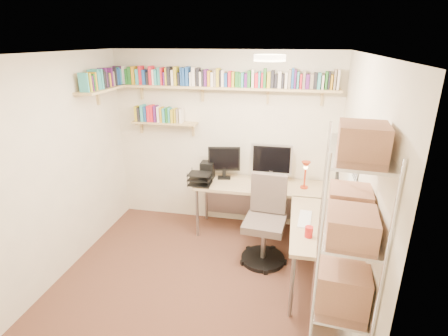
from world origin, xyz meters
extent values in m
plane|color=#48271F|center=(0.00, 0.00, 0.00)|extent=(3.20, 3.20, 0.00)
cube|color=#F0E4C3|center=(0.00, 1.50, 1.25)|extent=(3.20, 0.04, 2.50)
cube|color=#F0E4C3|center=(-1.60, 0.00, 1.25)|extent=(0.04, 3.00, 2.50)
cube|color=#F0E4C3|center=(1.60, 0.00, 1.25)|extent=(0.04, 3.00, 2.50)
cube|color=#F0E4C3|center=(0.00, -1.50, 1.25)|extent=(3.20, 0.04, 2.50)
cube|color=white|center=(0.00, 0.00, 2.50)|extent=(3.20, 3.00, 0.04)
cube|color=silver|center=(1.59, 0.55, 1.55)|extent=(0.01, 0.30, 0.42)
cube|color=silver|center=(1.59, 0.15, 1.50)|extent=(0.01, 0.28, 0.38)
cylinder|color=#FFEAC6|center=(0.70, 0.20, 2.46)|extent=(0.30, 0.30, 0.06)
cube|color=#D9BC7A|center=(0.00, 1.38, 2.02)|extent=(3.05, 0.25, 0.03)
cube|color=#D9BC7A|center=(-1.48, 0.95, 2.02)|extent=(0.25, 1.00, 0.03)
cube|color=#D9BC7A|center=(-0.85, 1.40, 1.50)|extent=(0.95, 0.20, 0.02)
cube|color=#D9BC7A|center=(-1.20, 1.44, 1.95)|extent=(0.03, 0.20, 0.20)
cube|color=#D9BC7A|center=(-0.30, 1.44, 1.95)|extent=(0.03, 0.20, 0.20)
cube|color=#D9BC7A|center=(0.60, 1.44, 1.95)|extent=(0.03, 0.20, 0.20)
cube|color=#D9BC7A|center=(1.30, 1.44, 1.95)|extent=(0.03, 0.20, 0.20)
cube|color=#246C26|center=(-1.47, 1.38, 2.15)|extent=(0.03, 0.13, 0.23)
cube|color=teal|center=(-1.42, 1.38, 2.14)|extent=(0.04, 0.13, 0.20)
cube|color=#F0E2D1|center=(-1.38, 1.38, 2.16)|extent=(0.04, 0.11, 0.25)
cube|color=#246C26|center=(-1.34, 1.38, 2.14)|extent=(0.04, 0.14, 0.21)
cube|color=#246C26|center=(-1.29, 1.38, 2.15)|extent=(0.04, 0.13, 0.23)
cube|color=gold|center=(-1.24, 1.38, 2.15)|extent=(0.04, 0.14, 0.24)
cube|color=teal|center=(-1.18, 1.38, 2.14)|extent=(0.04, 0.12, 0.21)
cube|color=red|center=(-1.13, 1.38, 2.16)|extent=(0.04, 0.11, 0.25)
cube|color=#1C4994|center=(-1.09, 1.38, 2.13)|extent=(0.04, 0.13, 0.20)
cube|color=black|center=(-1.03, 1.38, 2.12)|extent=(0.04, 0.11, 0.17)
cube|color=red|center=(-0.99, 1.38, 2.16)|extent=(0.04, 0.15, 0.25)
cube|color=#F0E2D1|center=(-0.95, 1.38, 2.14)|extent=(0.03, 0.14, 0.20)
cube|color=teal|center=(-0.91, 1.38, 2.14)|extent=(0.03, 0.14, 0.21)
cube|color=teal|center=(-0.86, 1.38, 2.15)|extent=(0.04, 0.11, 0.23)
cube|color=red|center=(-0.83, 1.38, 2.15)|extent=(0.02, 0.15, 0.23)
cube|color=#531A62|center=(-0.79, 1.38, 2.12)|extent=(0.02, 0.13, 0.17)
cube|color=gold|center=(-0.77, 1.38, 2.15)|extent=(0.02, 0.12, 0.23)
cube|color=black|center=(-0.73, 1.38, 2.16)|extent=(0.04, 0.13, 0.24)
cube|color=#F0E2D1|center=(-0.68, 1.38, 2.14)|extent=(0.03, 0.11, 0.20)
cube|color=gold|center=(-0.63, 1.38, 2.16)|extent=(0.04, 0.13, 0.25)
cube|color=black|center=(-0.59, 1.38, 2.12)|extent=(0.03, 0.12, 0.17)
cube|color=#1C4994|center=(-0.55, 1.38, 2.15)|extent=(0.03, 0.12, 0.24)
cube|color=#1C4994|center=(-0.52, 1.38, 2.15)|extent=(0.03, 0.14, 0.23)
cube|color=#1C4994|center=(-0.47, 1.38, 2.16)|extent=(0.04, 0.15, 0.25)
cube|color=#F0E2D1|center=(-0.42, 1.38, 2.12)|extent=(0.02, 0.14, 0.18)
cube|color=#F0E2D1|center=(-0.38, 1.38, 2.16)|extent=(0.04, 0.14, 0.24)
cube|color=black|center=(-0.32, 1.38, 2.15)|extent=(0.04, 0.11, 0.23)
cube|color=#F0E2D1|center=(-0.29, 1.38, 2.13)|extent=(0.03, 0.13, 0.19)
cube|color=black|center=(-0.25, 1.38, 2.14)|extent=(0.03, 0.14, 0.21)
cube|color=#531A62|center=(-0.22, 1.38, 2.14)|extent=(0.04, 0.13, 0.22)
cube|color=gold|center=(-0.17, 1.38, 2.13)|extent=(0.04, 0.13, 0.20)
cube|color=#F0E2D1|center=(-0.12, 1.38, 2.13)|extent=(0.04, 0.15, 0.18)
cube|color=gray|center=(-0.09, 1.38, 2.14)|extent=(0.03, 0.13, 0.22)
cube|color=gold|center=(-0.05, 1.38, 2.15)|extent=(0.04, 0.14, 0.23)
cube|color=black|center=(-0.02, 1.38, 2.14)|extent=(0.02, 0.12, 0.21)
cube|color=#F0E2D1|center=(0.01, 1.38, 2.14)|extent=(0.03, 0.13, 0.21)
cube|color=#1C4994|center=(0.06, 1.38, 2.12)|extent=(0.04, 0.12, 0.17)
cube|color=red|center=(0.11, 1.38, 2.13)|extent=(0.04, 0.14, 0.20)
cube|color=gold|center=(0.15, 1.38, 2.13)|extent=(0.03, 0.13, 0.19)
cube|color=#246C26|center=(0.20, 1.38, 2.13)|extent=(0.04, 0.12, 0.19)
cube|color=#246C26|center=(0.24, 1.38, 2.12)|extent=(0.03, 0.14, 0.18)
cube|color=teal|center=(0.28, 1.38, 2.13)|extent=(0.03, 0.14, 0.18)
cube|color=#531A62|center=(0.32, 1.38, 2.12)|extent=(0.04, 0.13, 0.17)
cube|color=#246C26|center=(0.36, 1.38, 2.14)|extent=(0.04, 0.14, 0.21)
cube|color=#F0E2D1|center=(0.41, 1.38, 2.15)|extent=(0.03, 0.12, 0.23)
cube|color=red|center=(0.46, 1.38, 2.13)|extent=(0.04, 0.13, 0.18)
cube|color=teal|center=(0.49, 1.38, 2.14)|extent=(0.02, 0.13, 0.20)
cube|color=red|center=(0.53, 1.38, 2.13)|extent=(0.02, 0.12, 0.18)
cube|color=#246C26|center=(0.56, 1.38, 2.15)|extent=(0.03, 0.11, 0.24)
cube|color=gold|center=(0.61, 1.38, 2.13)|extent=(0.04, 0.12, 0.20)
cube|color=black|center=(0.66, 1.38, 2.14)|extent=(0.04, 0.14, 0.22)
cube|color=black|center=(0.70, 1.38, 2.12)|extent=(0.03, 0.14, 0.17)
cube|color=#F0E2D1|center=(0.75, 1.38, 2.14)|extent=(0.04, 0.13, 0.21)
cube|color=black|center=(0.79, 1.38, 2.12)|extent=(0.03, 0.15, 0.17)
cube|color=#F0E2D1|center=(0.83, 1.38, 2.13)|extent=(0.03, 0.13, 0.20)
cube|color=gray|center=(0.87, 1.38, 2.15)|extent=(0.03, 0.11, 0.23)
cube|color=#1C4994|center=(0.91, 1.38, 2.16)|extent=(0.03, 0.11, 0.25)
cube|color=#531A62|center=(0.94, 1.38, 2.15)|extent=(0.02, 0.12, 0.23)
cube|color=teal|center=(0.98, 1.38, 2.14)|extent=(0.02, 0.12, 0.21)
cube|color=red|center=(1.01, 1.38, 2.12)|extent=(0.02, 0.15, 0.17)
cube|color=gray|center=(1.05, 1.38, 2.14)|extent=(0.03, 0.11, 0.22)
cube|color=#531A62|center=(1.10, 1.38, 2.12)|extent=(0.04, 0.15, 0.18)
cube|color=gray|center=(1.15, 1.38, 2.13)|extent=(0.04, 0.11, 0.18)
cube|color=black|center=(1.19, 1.38, 2.14)|extent=(0.04, 0.12, 0.20)
cube|color=teal|center=(1.24, 1.38, 2.13)|extent=(0.04, 0.13, 0.20)
cube|color=#F0E2D1|center=(1.28, 1.38, 2.12)|extent=(0.03, 0.13, 0.17)
cube|color=#246C26|center=(1.32, 1.38, 2.14)|extent=(0.02, 0.13, 0.22)
cube|color=black|center=(1.36, 1.38, 2.14)|extent=(0.03, 0.12, 0.22)
cube|color=gold|center=(1.39, 1.38, 2.12)|extent=(0.02, 0.11, 0.18)
cube|color=gray|center=(1.42, 1.38, 2.16)|extent=(0.03, 0.14, 0.24)
cube|color=#F0E2D1|center=(1.46, 1.38, 2.15)|extent=(0.03, 0.12, 0.24)
cube|color=teal|center=(-1.48, 0.51, 2.15)|extent=(0.12, 0.03, 0.22)
cube|color=gold|center=(-1.48, 0.55, 2.14)|extent=(0.14, 0.04, 0.22)
cube|color=black|center=(-1.48, 0.59, 2.12)|extent=(0.12, 0.03, 0.18)
cube|color=#531A62|center=(-1.48, 0.62, 2.12)|extent=(0.11, 0.03, 0.18)
cube|color=#246C26|center=(-1.48, 0.66, 2.13)|extent=(0.12, 0.03, 0.20)
cube|color=gold|center=(-1.48, 0.69, 2.14)|extent=(0.12, 0.03, 0.22)
cube|color=teal|center=(-1.48, 0.73, 2.16)|extent=(0.14, 0.04, 0.24)
cube|color=teal|center=(-1.48, 0.78, 2.14)|extent=(0.13, 0.03, 0.21)
cube|color=teal|center=(-1.48, 0.82, 2.16)|extent=(0.15, 0.04, 0.24)
cube|color=black|center=(-1.48, 0.87, 2.15)|extent=(0.15, 0.03, 0.23)
cube|color=black|center=(-1.48, 0.90, 2.14)|extent=(0.15, 0.02, 0.20)
cube|color=#531A62|center=(-1.48, 0.94, 2.16)|extent=(0.12, 0.03, 0.25)
cube|color=black|center=(-1.48, 0.99, 2.13)|extent=(0.12, 0.04, 0.19)
cube|color=gold|center=(-1.48, 1.03, 2.12)|extent=(0.11, 0.04, 0.17)
cube|color=#531A62|center=(-1.48, 1.09, 2.15)|extent=(0.12, 0.04, 0.24)
cube|color=gray|center=(-1.48, 1.13, 2.13)|extent=(0.11, 0.04, 0.19)
cube|color=black|center=(-1.48, 1.18, 2.15)|extent=(0.14, 0.03, 0.23)
cube|color=#1C4994|center=(-1.48, 1.22, 2.14)|extent=(0.12, 0.04, 0.20)
cube|color=#1C4994|center=(-1.48, 1.28, 2.15)|extent=(0.13, 0.04, 0.23)
cube|color=teal|center=(-1.48, 1.32, 2.14)|extent=(0.13, 0.04, 0.20)
cube|color=#531A62|center=(-1.48, 1.36, 2.15)|extent=(0.14, 0.02, 0.24)
cube|color=gold|center=(-1.26, 1.40, 1.62)|extent=(0.04, 0.12, 0.21)
cube|color=black|center=(-1.22, 1.40, 1.61)|extent=(0.04, 0.13, 0.20)
cube|color=teal|center=(-1.17, 1.40, 1.63)|extent=(0.04, 0.14, 0.23)
cube|color=#1C4994|center=(-1.12, 1.40, 1.62)|extent=(0.03, 0.12, 0.21)
cube|color=red|center=(-1.07, 1.40, 1.63)|extent=(0.04, 0.14, 0.23)
cube|color=red|center=(-1.02, 1.40, 1.63)|extent=(0.04, 0.11, 0.24)
cube|color=#531A62|center=(-0.97, 1.40, 1.63)|extent=(0.03, 0.14, 0.23)
cube|color=#F0E2D1|center=(-0.92, 1.40, 1.62)|extent=(0.03, 0.14, 0.22)
cube|color=gold|center=(-0.88, 1.40, 1.62)|extent=(0.03, 0.12, 0.21)
cube|color=teal|center=(-0.84, 1.40, 1.61)|extent=(0.04, 0.13, 0.20)
cube|color=#246C26|center=(-0.79, 1.40, 1.62)|extent=(0.02, 0.15, 0.21)
cube|color=teal|center=(-0.76, 1.40, 1.62)|extent=(0.03, 0.11, 0.21)
cube|color=gold|center=(-0.72, 1.40, 1.61)|extent=(0.03, 0.14, 0.19)
cube|color=gold|center=(-0.68, 1.40, 1.61)|extent=(0.03, 0.11, 0.20)
cube|color=gray|center=(-0.64, 1.40, 1.61)|extent=(0.03, 0.14, 0.20)
cube|color=#F0E2D1|center=(-0.59, 1.40, 1.61)|extent=(0.03, 0.11, 0.20)
cube|color=tan|center=(0.65, 1.18, 0.73)|extent=(1.93, 0.61, 0.04)
cube|color=tan|center=(1.31, 0.24, 0.73)|extent=(0.61, 1.32, 0.04)
cylinder|color=gray|center=(-0.26, 0.93, 0.36)|extent=(0.04, 0.04, 0.71)
cylinder|color=gray|center=(-0.26, 1.43, 0.36)|extent=(0.04, 0.04, 0.71)
cylinder|color=gray|center=(1.56, 1.43, 0.36)|extent=(0.04, 0.04, 0.71)
cylinder|color=gray|center=(1.06, -0.37, 0.36)|extent=(0.04, 0.04, 0.71)
cylinder|color=gray|center=(1.56, -0.37, 0.36)|extent=(0.04, 0.04, 0.71)
cube|color=gray|center=(0.65, 1.44, 0.41)|extent=(1.83, 0.02, 0.56)
cube|color=silver|center=(0.70, 1.30, 1.09)|extent=(0.56, 0.03, 0.43)
cube|color=black|center=(0.70, 1.28, 1.09)|extent=(0.50, 0.00, 0.37)
cube|color=black|center=(0.04, 1.30, 1.05)|extent=(0.45, 0.03, 0.35)
cube|color=black|center=(1.45, 0.29, 1.07)|extent=(0.03, 0.59, 0.39)
cube|color=silver|center=(1.43, 0.29, 1.07)|extent=(0.00, 0.53, 0.33)
cube|color=white|center=(0.70, 1.00, 0.76)|extent=(0.43, 0.13, 0.02)
cube|color=white|center=(1.16, 0.29, 0.76)|extent=(0.13, 0.41, 0.02)
cylinder|color=#AB2B0E|center=(1.16, 1.18, 0.76)|extent=(0.10, 0.10, 0.02)
cylinder|color=#AB2B0E|center=(1.16, 1.18, 0.91)|extent=(0.02, 0.02, 0.28)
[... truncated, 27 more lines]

